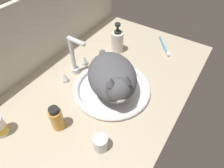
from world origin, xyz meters
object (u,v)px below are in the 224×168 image
(toothbrush, at_px, (164,46))
(soap_pump_bottle, at_px, (117,41))
(cat, at_px, (113,78))
(metal_jar, at_px, (101,143))
(amber_bottle, at_px, (57,118))
(sink_basin, at_px, (112,88))
(faucet, at_px, (74,60))

(toothbrush, bearing_deg, soap_pump_bottle, 129.92)
(cat, relative_size, metal_jar, 5.61)
(cat, xyz_separation_m, amber_bottle, (-0.26, 0.08, -0.04))
(cat, relative_size, soap_pump_bottle, 2.10)
(sink_basin, bearing_deg, metal_jar, -155.03)
(cat, distance_m, metal_jar, 0.27)
(metal_jar, distance_m, toothbrush, 0.70)
(faucet, distance_m, amber_bottle, 0.31)
(sink_basin, xyz_separation_m, soap_pump_bottle, (0.27, 0.14, 0.05))
(metal_jar, bearing_deg, soap_pump_bottle, 26.38)
(soap_pump_bottle, distance_m, amber_bottle, 0.55)
(cat, height_order, amber_bottle, cat)
(amber_bottle, distance_m, metal_jar, 0.19)
(soap_pump_bottle, bearing_deg, sink_basin, -152.30)
(sink_basin, relative_size, amber_bottle, 3.09)
(sink_basin, relative_size, cat, 1.00)
(faucet, distance_m, toothbrush, 0.53)
(soap_pump_bottle, relative_size, amber_bottle, 1.48)
(amber_bottle, xyz_separation_m, toothbrush, (0.72, -0.14, -0.05))
(metal_jar, bearing_deg, toothbrush, 3.99)
(cat, xyz_separation_m, soap_pump_bottle, (0.28, 0.15, -0.03))
(metal_jar, height_order, toothbrush, metal_jar)
(faucet, xyz_separation_m, toothbrush, (0.44, -0.28, -0.08))
(metal_jar, xyz_separation_m, toothbrush, (0.70, 0.05, -0.03))
(cat, height_order, toothbrush, cat)
(amber_bottle, xyz_separation_m, metal_jar, (0.02, -0.19, -0.02))
(sink_basin, relative_size, metal_jar, 5.59)
(faucet, height_order, cat, faucet)
(cat, bearing_deg, faucet, 87.04)
(soap_pump_bottle, relative_size, metal_jar, 2.67)
(amber_bottle, height_order, metal_jar, amber_bottle)
(metal_jar, bearing_deg, faucet, 52.44)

